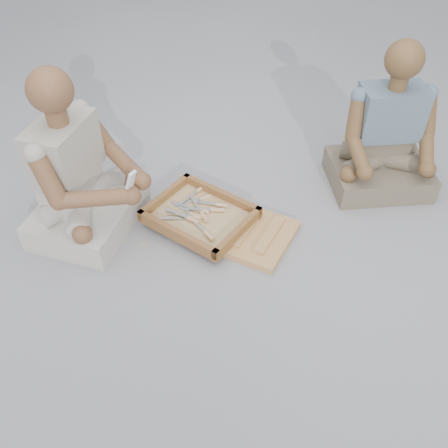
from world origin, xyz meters
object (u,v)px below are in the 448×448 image
at_px(carved_panel, 236,229).
at_px(tool_tray, 200,216).
at_px(companion, 385,142).
at_px(craftsman, 79,179).

height_order(carved_panel, tool_tray, tool_tray).
height_order(carved_panel, companion, companion).
bearing_deg(companion, tool_tray, 14.35).
bearing_deg(tool_tray, carved_panel, 5.98).
height_order(carved_panel, craftsman, craftsman).
bearing_deg(carved_panel, craftsman, -162.18).
relative_size(craftsman, companion, 1.05).
height_order(tool_tray, companion, companion).
relative_size(tool_tray, craftsman, 0.67).
relative_size(carved_panel, companion, 0.69).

